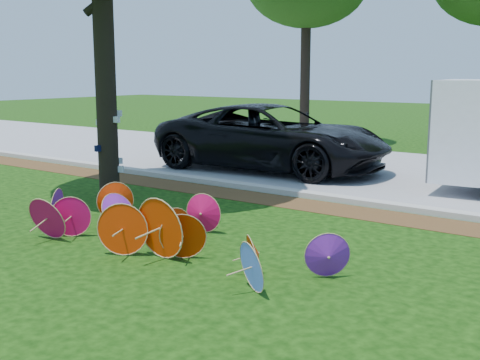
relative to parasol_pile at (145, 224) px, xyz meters
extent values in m
plane|color=black|center=(0.21, -0.49, -0.36)|extent=(90.00, 90.00, 0.00)
cube|color=#472D16|center=(0.21, 4.01, -0.36)|extent=(90.00, 1.00, 0.01)
cube|color=#B7B5AD|center=(0.21, 4.71, -0.30)|extent=(90.00, 0.30, 0.12)
cube|color=gray|center=(0.21, 8.86, -0.36)|extent=(90.00, 8.00, 0.01)
cylinder|color=black|center=(-3.49, 2.42, 2.27)|extent=(0.44, 0.44, 5.26)
cone|color=red|center=(0.61, -0.25, 0.09)|extent=(0.92, 0.27, 0.92)
cone|color=purple|center=(2.96, 0.35, -0.05)|extent=(0.56, 0.52, 0.62)
cone|color=#5277FF|center=(2.46, -0.60, -0.03)|extent=(0.67, 0.52, 0.66)
cone|color=purple|center=(-2.18, -0.02, -0.02)|extent=(0.50, 0.65, 0.68)
cone|color=red|center=(0.35, 0.26, -0.05)|extent=(0.29, 0.64, 0.63)
cone|color=red|center=(2.09, -0.05, -0.08)|extent=(0.55, 0.53, 0.56)
cone|color=#C30A4C|center=(-1.41, -0.26, -0.03)|extent=(0.60, 0.48, 0.67)
cone|color=red|center=(0.03, -0.46, 0.03)|extent=(0.76, 0.48, 0.79)
cone|color=purple|center=(-1.09, 0.50, -0.01)|extent=(0.45, 0.71, 0.65)
cone|color=red|center=(-1.63, 0.91, -0.01)|extent=(0.44, 0.69, 0.70)
cone|color=#C30A4C|center=(-1.53, -0.60, 0.01)|extent=(0.79, 0.45, 0.74)
cone|color=#C30A4C|center=(0.20, 1.13, -0.03)|extent=(0.68, 0.21, 0.67)
cone|color=red|center=(0.86, -0.10, -0.02)|extent=(0.67, 0.55, 0.70)
imported|color=black|center=(-2.45, 7.33, 0.53)|extent=(6.60, 3.37, 1.78)
cylinder|color=black|center=(-4.80, 13.16, 2.14)|extent=(0.36, 0.36, 5.00)
camera|label=1|loc=(6.43, -6.37, 2.30)|focal=45.00mm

